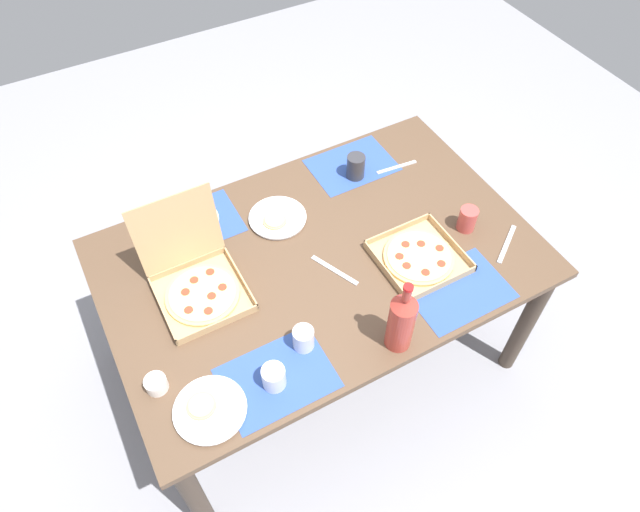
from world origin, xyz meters
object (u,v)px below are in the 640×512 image
Objects in this scene: plate_far_right at (191,221)px; soda_bottle at (401,321)px; cup_spare at (303,338)px; cup_clear_left at (274,377)px; pizza_box_edge_far at (419,257)px; plate_far_left at (277,218)px; condiment_bowl at (156,384)px; cup_dark at (356,167)px; plate_middle at (209,410)px; cup_red at (467,219)px; pizza_box_corner_right at (197,280)px.

soda_bottle reaches higher than plate_far_right.
cup_spare reaches higher than cup_clear_left.
cup_clear_left is (-0.70, -0.20, 0.03)m from pizza_box_edge_far.
cup_clear_left is at bearing -116.60° from plate_far_left.
plate_far_left is at bearing 35.69° from condiment_bowl.
cup_dark is at bearing 27.05° from condiment_bowl.
cup_dark is 1.49× the size of condiment_bowl.
cup_dark is 1.24× the size of cup_clear_left.
cup_red is at bearing 11.21° from plate_middle.
pizza_box_edge_far is at bearing -18.94° from pizza_box_corner_right.
cup_clear_left is (0.22, -0.01, 0.03)m from plate_middle.
pizza_box_corner_right is 0.48m from cup_clear_left.
cup_spare is at bearing -10.19° from condiment_bowl.
soda_bottle is at bearing -45.92° from pizza_box_corner_right.
soda_bottle is at bearing -16.39° from condiment_bowl.
pizza_box_edge_far is at bearing 11.58° from plate_middle.
pizza_box_edge_far is 1.04m from condiment_bowl.
plate_middle is 2.69× the size of cup_clear_left.
pizza_box_edge_far is 0.39m from soda_bottle.
pizza_box_corner_right is 0.74m from soda_bottle.
pizza_box_edge_far is 2.86× the size of cup_dark.
plate_middle is 0.72× the size of soda_bottle.
pizza_box_corner_right reaches higher than plate_far_left.
pizza_box_edge_far is 4.26× the size of condiment_bowl.
cup_spare reaches higher than pizza_box_edge_far.
plate_middle is 2.31× the size of cup_red.
cup_clear_left is (-0.96, -0.25, -0.01)m from cup_red.
plate_middle is at bearing -168.42° from pizza_box_edge_far.
cup_clear_left is at bearing -151.65° from cup_spare.
pizza_box_corner_right is 4.81× the size of condiment_bowl.
cup_clear_left is (-0.32, -0.64, 0.03)m from plate_far_left.
plate_middle is at bearing -168.79° from cup_red.
soda_bottle is 0.81m from condiment_bowl.
cup_clear_left reaches higher than plate_far_right.
pizza_box_corner_right reaches higher than cup_spare.
plate_far_right is at bearing 116.55° from soda_bottle.
soda_bottle reaches higher than plate_far_left.
soda_bottle is 3.02× the size of cup_dark.
pizza_box_edge_far is at bearing 16.01° from cup_clear_left.
condiment_bowl is at bearing -144.31° from plate_far_left.
pizza_box_corner_right reaches higher than cup_red.
condiment_bowl is at bearing 127.21° from plate_middle.
condiment_bowl is (-0.34, 0.17, -0.02)m from cup_clear_left.
pizza_box_corner_right is at bearing 99.53° from cup_clear_left.
pizza_box_corner_right is at bearing -157.05° from plate_far_left.
pizza_box_corner_right reaches higher than condiment_bowl.
cup_red reaches higher than plate_far_left.
soda_bottle is at bearing -26.02° from cup_spare.
cup_dark reaches higher than cup_spare.
plate_far_left is 0.72× the size of soda_bottle.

